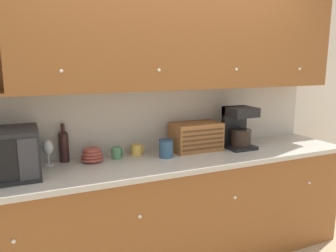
# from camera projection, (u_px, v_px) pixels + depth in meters

# --- Properties ---
(ground_plane) EXTENTS (24.00, 24.00, 0.00)m
(ground_plane) POSITION_uv_depth(u_px,v_px,m) (159.00, 244.00, 3.18)
(ground_plane) COLOR tan
(wall_back) EXTENTS (5.65, 0.06, 2.60)m
(wall_back) POSITION_uv_depth(u_px,v_px,m) (157.00, 111.00, 2.96)
(wall_back) COLOR silver
(wall_back) RESTS_ON ground_plane
(counter_unit) EXTENTS (3.27, 0.67, 0.95)m
(counter_unit) POSITION_uv_depth(u_px,v_px,m) (173.00, 211.00, 2.80)
(counter_unit) COLOR brown
(counter_unit) RESTS_ON ground_plane
(backsplash_panel) EXTENTS (3.25, 0.01, 0.56)m
(backsplash_panel) POSITION_uv_depth(u_px,v_px,m) (158.00, 119.00, 2.94)
(backsplash_panel) COLOR #B7B2A8
(backsplash_panel) RESTS_ON counter_unit
(upper_cabinets) EXTENTS (3.25, 0.39, 0.89)m
(upper_cabinets) POSITION_uv_depth(u_px,v_px,m) (185.00, 35.00, 2.71)
(upper_cabinets) COLOR brown
(upper_cabinets) RESTS_ON backsplash_panel
(wine_glass) EXTENTS (0.08, 0.08, 0.20)m
(wine_glass) POSITION_uv_depth(u_px,v_px,m) (48.00, 148.00, 2.50)
(wine_glass) COLOR silver
(wine_glass) RESTS_ON counter_unit
(wine_bottle) EXTENTS (0.08, 0.08, 0.31)m
(wine_bottle) POSITION_uv_depth(u_px,v_px,m) (64.00, 145.00, 2.59)
(wine_bottle) COLOR black
(wine_bottle) RESTS_ON counter_unit
(bowl_stack_on_counter) EXTENTS (0.18, 0.18, 0.12)m
(bowl_stack_on_counter) POSITION_uv_depth(u_px,v_px,m) (92.00, 155.00, 2.60)
(bowl_stack_on_counter) COLOR #9E473D
(bowl_stack_on_counter) RESTS_ON counter_unit
(mug) EXTENTS (0.10, 0.08, 0.09)m
(mug) POSITION_uv_depth(u_px,v_px,m) (117.00, 153.00, 2.69)
(mug) COLOR #4C845B
(mug) RESTS_ON counter_unit
(mug_blue_second) EXTENTS (0.11, 0.09, 0.09)m
(mug_blue_second) POSITION_uv_depth(u_px,v_px,m) (137.00, 150.00, 2.79)
(mug_blue_second) COLOR gold
(mug_blue_second) RESTS_ON counter_unit
(storage_canister) EXTENTS (0.12, 0.12, 0.15)m
(storage_canister) POSITION_uv_depth(u_px,v_px,m) (166.00, 148.00, 2.72)
(storage_canister) COLOR #33567A
(storage_canister) RESTS_ON counter_unit
(bread_box) EXTENTS (0.43, 0.27, 0.25)m
(bread_box) POSITION_uv_depth(u_px,v_px,m) (196.00, 136.00, 2.94)
(bread_box) COLOR #996033
(bread_box) RESTS_ON counter_unit
(coffee_maker) EXTENTS (0.25, 0.24, 0.38)m
(coffee_maker) POSITION_uv_depth(u_px,v_px,m) (239.00, 128.00, 3.00)
(coffee_maker) COLOR black
(coffee_maker) RESTS_ON counter_unit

